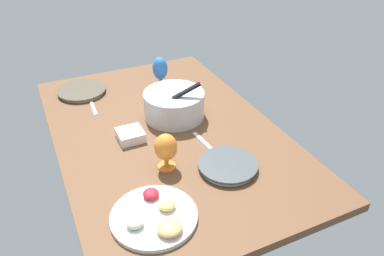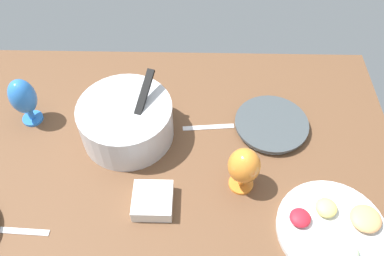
# 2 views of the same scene
# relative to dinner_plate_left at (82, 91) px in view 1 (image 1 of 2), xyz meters

# --- Properties ---
(ground_plane) EXTENTS (1.60, 1.04, 0.04)m
(ground_plane) POSITION_rel_dinner_plate_left_xyz_m (0.57, 0.29, -0.03)
(ground_plane) COLOR brown
(dinner_plate_left) EXTENTS (0.27, 0.27, 0.02)m
(dinner_plate_left) POSITION_rel_dinner_plate_left_xyz_m (0.00, 0.00, 0.00)
(dinner_plate_left) COLOR beige
(dinner_plate_left) RESTS_ON ground_plane
(dinner_plate_right) EXTENTS (0.25, 0.25, 0.03)m
(dinner_plate_right) POSITION_rel_dinner_plate_left_xyz_m (0.96, 0.42, 0.00)
(dinner_plate_right) COLOR silver
(dinner_plate_right) RESTS_ON ground_plane
(mixing_bowl) EXTENTS (0.31, 0.31, 0.21)m
(mixing_bowl) POSITION_rel_dinner_plate_left_xyz_m (0.47, 0.38, 0.06)
(mixing_bowl) COLOR silver
(mixing_bowl) RESTS_ON ground_plane
(fruit_platter) EXTENTS (0.32, 0.32, 0.05)m
(fruit_platter) POSITION_rel_dinner_plate_left_xyz_m (1.10, 0.04, 0.00)
(fruit_platter) COLOR silver
(fruit_platter) RESTS_ON ground_plane
(hurricane_glass_blue) EXTENTS (0.09, 0.09, 0.19)m
(hurricane_glass_blue) POSITION_rel_dinner_plate_left_xyz_m (0.12, 0.44, 0.10)
(hurricane_glass_blue) COLOR blue
(hurricane_glass_blue) RESTS_ON ground_plane
(hurricane_glass_orange) EXTENTS (0.10, 0.10, 0.17)m
(hurricane_glass_orange) POSITION_rel_dinner_plate_left_xyz_m (0.84, 0.19, 0.09)
(hurricane_glass_orange) COLOR orange
(hurricane_glass_orange) RESTS_ON ground_plane
(square_bowl_white) EXTENTS (0.12, 0.12, 0.05)m
(square_bowl_white) POSITION_rel_dinner_plate_left_xyz_m (0.57, 0.11, 0.01)
(square_bowl_white) COLOR white
(square_bowl_white) RESTS_ON ground_plane
(fork_by_left_plate) EXTENTS (0.18, 0.03, 0.01)m
(fork_by_left_plate) POSITION_rel_dinner_plate_left_xyz_m (0.19, 0.02, -0.01)
(fork_by_left_plate) COLOR silver
(fork_by_left_plate) RESTS_ON ground_plane
(fork_by_right_plate) EXTENTS (0.18, 0.03, 0.01)m
(fork_by_right_plate) POSITION_rel_dinner_plate_left_xyz_m (0.74, 0.42, -0.01)
(fork_by_right_plate) COLOR silver
(fork_by_right_plate) RESTS_ON ground_plane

